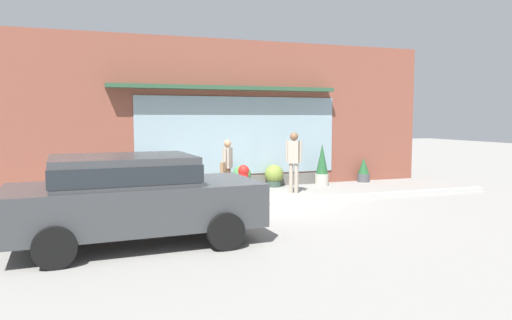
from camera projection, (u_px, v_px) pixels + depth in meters
name	position (u px, v px, depth m)	size (l,w,h in m)	color
ground_plane	(258.00, 204.00, 12.15)	(60.00, 60.00, 0.00)	gray
curb_strip	(261.00, 203.00, 11.95)	(14.00, 0.24, 0.12)	#B2B2AD
storefront	(224.00, 115.00, 14.94)	(14.00, 0.81, 4.60)	brown
fire_hydrant	(244.00, 181.00, 12.95)	(0.44, 0.41, 0.91)	red
pedestrian_with_handbag	(227.00, 164.00, 13.41)	(0.47, 0.53, 1.57)	brown
pedestrian_passerby	(294.00, 157.00, 13.79)	(0.40, 0.34, 1.77)	#9E9384
parked_car_dark_gray	(131.00, 194.00, 8.21)	(4.30, 2.25, 1.55)	#383A3D
potted_plant_low_front	(322.00, 166.00, 15.41)	(0.43, 0.43, 1.35)	#B7B2A3
potted_plant_trailing_edge	(242.00, 176.00, 14.55)	(0.56, 0.56, 0.74)	#9E6042
potted_plant_window_right	(112.00, 185.00, 13.20)	(0.50, 0.50, 0.66)	#9E6042
potted_plant_window_left	(364.00, 170.00, 16.27)	(0.42, 0.42, 0.83)	#4C4C51
potted_plant_window_center	(154.00, 181.00, 13.47)	(0.49, 0.49, 0.88)	#4C4C51
potted_plant_doorstep	(274.00, 175.00, 15.17)	(0.60, 0.60, 0.70)	#33473D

